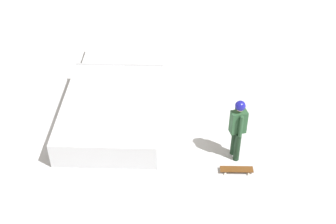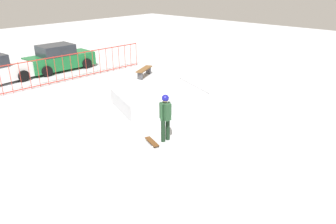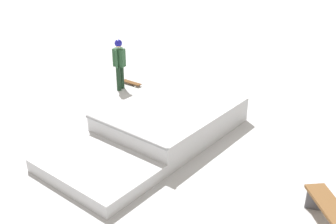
% 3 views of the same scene
% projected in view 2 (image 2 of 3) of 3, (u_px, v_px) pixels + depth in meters
% --- Properties ---
extents(ground_plane, '(60.00, 60.00, 0.00)m').
position_uv_depth(ground_plane, '(150.00, 107.00, 14.59)').
color(ground_plane, '#B7BABF').
extents(skate_ramp, '(5.97, 4.33, 0.74)m').
position_uv_depth(skate_ramp, '(168.00, 97.00, 14.84)').
color(skate_ramp, silver).
rests_on(skate_ramp, ground).
extents(skater, '(0.44, 0.40, 1.73)m').
position_uv_depth(skater, '(165.00, 114.00, 11.21)').
color(skater, black).
rests_on(skater, ground).
extents(skateboard, '(0.46, 0.82, 0.09)m').
position_uv_depth(skateboard, '(152.00, 142.00, 11.33)').
color(skateboard, '#593314').
rests_on(skateboard, ground).
extents(perimeter_fence, '(9.50, 0.48, 1.50)m').
position_uv_depth(perimeter_fence, '(71.00, 67.00, 18.23)').
color(perimeter_fence, '#B22D23').
rests_on(perimeter_fence, ground).
extents(park_bench, '(1.62, 1.02, 0.48)m').
position_uv_depth(park_bench, '(144.00, 71.00, 19.01)').
color(park_bench, brown).
rests_on(park_bench, ground).
extents(parked_car_green, '(4.15, 2.03, 1.60)m').
position_uv_depth(parked_car_green, '(59.00, 58.00, 20.27)').
color(parked_car_green, '#196B33').
rests_on(parked_car_green, ground).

